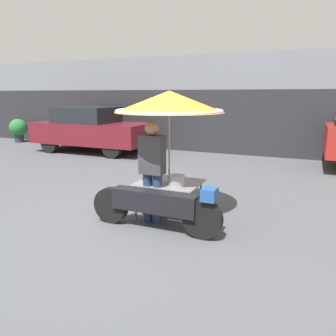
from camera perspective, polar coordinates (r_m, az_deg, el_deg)
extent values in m
plane|color=#4C4F54|center=(5.27, -5.80, -9.95)|extent=(36.00, 36.00, 0.00)
cube|color=gray|center=(12.37, 12.40, 10.82)|extent=(28.00, 2.00, 3.34)
cube|color=#28282D|center=(11.39, 11.24, 7.78)|extent=(23.80, 0.06, 2.17)
cylinder|color=black|center=(4.74, 6.04, -8.85)|extent=(0.58, 0.14, 0.58)
cylinder|color=black|center=(5.37, -9.86, -6.36)|extent=(0.58, 0.14, 0.58)
cube|color=black|center=(4.95, -2.44, -5.87)|extent=(1.35, 0.24, 0.32)
cube|color=#234C93|center=(4.59, 7.23, -4.58)|extent=(0.20, 0.24, 0.18)
cylinder|color=black|center=(5.74, 1.22, -5.20)|extent=(0.52, 0.14, 0.52)
cylinder|color=#515156|center=(5.03, 3.17, -7.45)|extent=(0.03, 0.03, 0.59)
cylinder|color=#515156|center=(5.68, 5.73, -5.08)|extent=(0.03, 0.03, 0.59)
cylinder|color=#515156|center=(5.38, -5.65, -6.14)|extent=(0.03, 0.03, 0.59)
cylinder|color=#515156|center=(5.99, -2.27, -4.09)|extent=(0.03, 0.03, 0.59)
cube|color=gray|center=(5.41, 0.21, -2.58)|extent=(1.03, 0.86, 0.02)
cylinder|color=#B2B2B7|center=(5.29, 0.22, 3.51)|extent=(0.03, 0.03, 1.14)
cone|color=orange|center=(5.22, 0.22, 11.51)|extent=(1.73, 1.73, 0.33)
torus|color=white|center=(5.23, 0.22, 9.92)|extent=(1.69, 1.69, 0.05)
cylinder|color=silver|center=(5.35, -2.70, -1.60)|extent=(0.30, 0.30, 0.19)
cylinder|color=#939399|center=(5.21, 1.47, -2.17)|extent=(0.28, 0.28, 0.16)
cylinder|color=navy|center=(5.29, -3.57, -5.16)|extent=(0.14, 0.14, 0.81)
cylinder|color=navy|center=(5.21, -1.80, -5.41)|extent=(0.14, 0.14, 0.81)
cube|color=#38383D|center=(5.08, -2.78, 2.34)|extent=(0.38, 0.22, 0.61)
sphere|color=#A87A5B|center=(5.02, -2.83, 6.98)|extent=(0.22, 0.22, 0.22)
cylinder|color=black|center=(10.68, -9.74, 3.41)|extent=(0.66, 0.20, 0.66)
cylinder|color=black|center=(11.96, -5.77, 4.53)|extent=(0.66, 0.20, 0.66)
cylinder|color=black|center=(12.26, -19.90, 4.03)|extent=(0.66, 0.20, 0.66)
cylinder|color=black|center=(13.40, -15.47, 5.01)|extent=(0.66, 0.20, 0.66)
cube|color=maroon|center=(11.97, -13.01, 6.01)|extent=(4.15, 1.79, 0.72)
cube|color=#1E2328|center=(12.04, -13.97, 9.00)|extent=(1.99, 1.58, 0.54)
cylinder|color=#2D2D33|center=(15.54, -24.46, 4.71)|extent=(0.38, 0.38, 0.31)
sphere|color=#287033|center=(15.49, -24.62, 6.42)|extent=(0.73, 0.73, 0.73)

